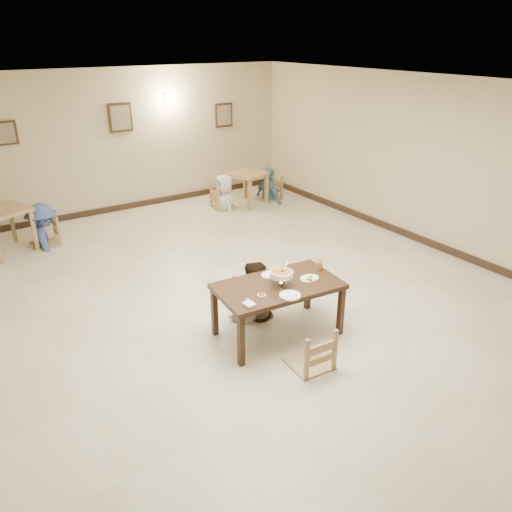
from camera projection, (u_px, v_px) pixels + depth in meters
floor at (243, 298)px, 7.43m from camera, size 10.00×10.00×0.00m
ceiling at (240, 87)px, 6.20m from camera, size 10.00×10.00×0.00m
wall_back at (118, 142)px, 10.62m from camera, size 10.00×0.00×10.00m
wall_right at (433, 164)px, 8.83m from camera, size 0.00×10.00×10.00m
baseboard_back at (125, 207)px, 11.19m from camera, size 8.00×0.06×0.12m
baseboard_right at (421, 239)px, 9.40m from camera, size 0.06×10.00×0.12m
picture_a at (2, 134)px, 9.32m from camera, size 0.55×0.04×0.45m
picture_b at (120, 118)px, 10.44m from camera, size 0.50×0.04×0.60m
picture_c at (224, 115)px, 11.76m from camera, size 0.45×0.04×0.55m
wall_sconce at (168, 99)px, 10.87m from camera, size 0.16×0.05×0.22m
main_table at (278, 290)px, 6.29m from camera, size 1.63×1.01×0.73m
chair_far at (251, 282)px, 6.90m from camera, size 0.44×0.44×0.93m
chair_near at (311, 329)px, 5.74m from camera, size 0.47×0.47×1.01m
main_diner at (253, 263)px, 6.69m from camera, size 0.80×0.64×1.58m
curry_warmer at (281, 274)px, 6.18m from camera, size 0.33×0.29×0.26m
rice_plate_far at (271, 274)px, 6.48m from camera, size 0.28×0.28×0.06m
rice_plate_near at (290, 295)px, 5.96m from camera, size 0.26×0.26×0.06m
fried_plate at (310, 278)px, 6.37m from camera, size 0.26×0.26×0.06m
chili_dish at (262, 295)px, 5.98m from camera, size 0.11×0.11×0.02m
napkin_cutlery at (249, 304)px, 5.77m from camera, size 0.14×0.22×0.03m
drink_glass at (320, 265)px, 6.62m from camera, size 0.07×0.07×0.14m
bg_table_left at (2, 217)px, 8.74m from camera, size 1.05×1.05×0.81m
bg_table_right at (247, 178)px, 11.31m from camera, size 0.95×0.95×0.74m
bg_chair_lr at (41, 218)px, 9.12m from camera, size 0.49×0.49×1.05m
bg_chair_rl at (224, 185)px, 11.08m from camera, size 0.50×0.50×1.07m
bg_chair_rr at (269, 178)px, 11.63m from camera, size 0.49×0.49×1.05m
bg_diner_b at (39, 204)px, 9.00m from camera, size 0.65×1.06×1.59m
bg_diner_c at (224, 175)px, 10.99m from camera, size 0.56×0.80×1.54m
bg_diner_d at (269, 168)px, 11.53m from camera, size 0.42×0.92×1.54m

